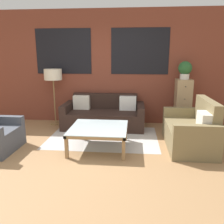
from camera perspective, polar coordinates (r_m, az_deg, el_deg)
name	(u,v)px	position (r m, az deg, el deg)	size (l,w,h in m)	color
ground_plane	(82,161)	(4.05, -7.17, -11.64)	(16.00, 16.00, 0.00)	#9E754C
wall_back_brick	(102,67)	(6.07, -2.53, 10.65)	(8.40, 0.09, 2.80)	brown
rug	(103,137)	(5.10, -2.10, -6.08)	(2.29, 1.59, 0.00)	#BCB7B2
couch_dark	(104,116)	(5.75, -1.99, -0.91)	(1.93, 0.88, 0.78)	black
settee_vintage	(191,131)	(4.75, 18.54, -4.38)	(0.80, 1.45, 0.92)	olive
coffee_table	(99,130)	(4.42, -3.18, -4.30)	(1.04, 1.04, 0.42)	silver
floor_lamp	(53,76)	(6.02, -13.99, 8.29)	(0.43, 0.43, 1.38)	olive
drawer_cabinet	(183,103)	(5.95, 16.62, 1.98)	(0.36, 0.43, 1.16)	tan
potted_plant	(185,69)	(5.85, 17.16, 9.77)	(0.31, 0.31, 0.42)	silver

